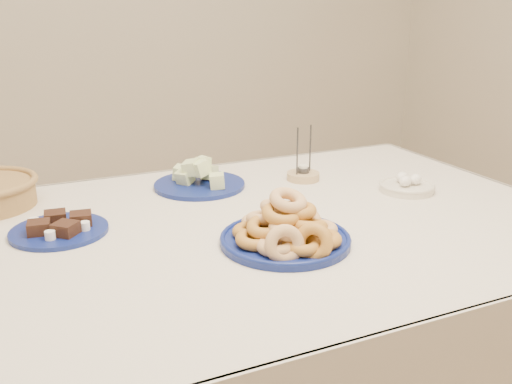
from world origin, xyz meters
The scene contains 6 objects.
dining_table centered at (0.00, 0.00, 0.64)m, with size 1.71×1.11×0.75m.
donut_platter centered at (0.03, -0.15, 0.79)m, with size 0.39×0.39×0.14m.
melon_plate centered at (-0.01, 0.34, 0.78)m, with size 0.31×0.31×0.09m.
brownie_plate centered at (-0.44, 0.13, 0.76)m, with size 0.30×0.30×0.04m.
candle_holder centered at (0.31, 0.27, 0.77)m, with size 0.13×0.13×0.17m.
egg_bowl centered at (0.53, 0.04, 0.77)m, with size 0.20×0.20×0.05m.
Camera 1 is at (-0.54, -1.22, 1.28)m, focal length 40.00 mm.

